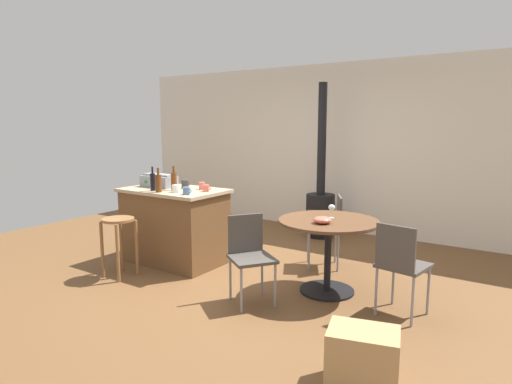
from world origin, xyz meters
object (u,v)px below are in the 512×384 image
at_px(folding_chair_far, 329,225).
at_px(cup_2, 185,184).
at_px(kitchen_island, 175,225).
at_px(wine_glass, 332,208).
at_px(wood_stove, 320,202).
at_px(bottle_2, 174,181).
at_px(serving_bowl, 322,220).
at_px(cardboard_box, 363,359).
at_px(folding_chair_near, 400,262).
at_px(toolbox, 159,181).
at_px(cup_0, 202,186).
at_px(cup_4, 187,191).
at_px(cup_1, 206,188).
at_px(dining_table, 328,237).
at_px(bottle_0, 153,181).
at_px(bottle_1, 159,183).
at_px(folding_chair_left, 250,252).
at_px(cup_3, 176,189).
at_px(wooden_stool, 119,233).

distance_m(folding_chair_far, cup_2, 1.86).
height_order(kitchen_island, wine_glass, kitchen_island).
relative_size(wood_stove, bottle_2, 7.93).
bearing_deg(serving_bowl, cardboard_box, -54.60).
relative_size(cup_2, cardboard_box, 0.27).
distance_m(serving_bowl, cardboard_box, 1.63).
distance_m(folding_chair_near, cup_2, 2.80).
bearing_deg(toolbox, cup_0, 12.37).
relative_size(cup_4, wine_glass, 0.83).
relative_size(toolbox, wine_glass, 3.27).
xyz_separation_m(bottle_2, serving_bowl, (1.97, 0.02, -0.25)).
bearing_deg(serving_bowl, cup_4, -173.22).
bearing_deg(cup_1, bottle_2, -161.44).
relative_size(dining_table, bottle_2, 3.46).
bearing_deg(toolbox, bottle_0, -56.61).
xyz_separation_m(bottle_1, cardboard_box, (2.89, -1.00, -0.84)).
bearing_deg(cup_4, folding_chair_far, 41.58).
bearing_deg(bottle_0, wine_glass, 12.67).
bearing_deg(wine_glass, folding_chair_far, 115.60).
xyz_separation_m(folding_chair_far, bottle_0, (-1.81, -1.13, 0.52)).
xyz_separation_m(folding_chair_left, cup_1, (-1.02, 0.57, 0.48)).
relative_size(cup_0, cup_3, 0.91).
relative_size(cup_4, cardboard_box, 0.26).
relative_size(folding_chair_left, cardboard_box, 1.86).
bearing_deg(cup_2, folding_chair_near, -4.18).
bearing_deg(bottle_2, kitchen_island, 138.41).
distance_m(cup_1, cup_4, 0.31).
xyz_separation_m(toolbox, cup_1, (0.76, 0.04, -0.04)).
distance_m(wooden_stool, folding_chair_far, 2.47).
bearing_deg(cup_0, bottle_0, -136.84).
bearing_deg(kitchen_island, folding_chair_left, -18.53).
bearing_deg(dining_table, cup_1, -177.42).
relative_size(cup_0, cup_1, 0.98).
bearing_deg(bottle_2, serving_bowl, 0.64).
bearing_deg(wine_glass, kitchen_island, -173.41).
distance_m(dining_table, folding_chair_far, 0.82).
bearing_deg(cup_3, bottle_1, -149.51).
bearing_deg(cup_3, serving_bowl, 4.26).
bearing_deg(serving_bowl, wood_stove, 115.54).
xyz_separation_m(folding_chair_far, wine_glass, (0.31, -0.66, 0.35)).
bearing_deg(dining_table, folding_chair_left, -130.51).
height_order(cup_1, cardboard_box, cup_1).
relative_size(folding_chair_near, cup_4, 7.28).
height_order(bottle_2, cup_4, bottle_2).
height_order(wooden_stool, cup_0, cup_0).
relative_size(dining_table, wood_stove, 0.44).
height_order(cup_0, cup_1, cup_0).
distance_m(folding_chair_near, wine_glass, 0.93).
bearing_deg(folding_chair_near, bottle_2, 179.95).
relative_size(bottle_2, cup_3, 2.45).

